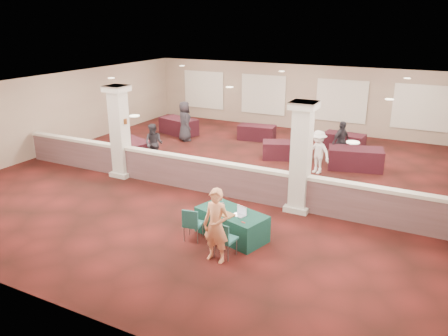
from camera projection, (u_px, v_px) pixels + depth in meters
The scene contains 32 objects.
ground at pixel (229, 178), 15.39m from camera, with size 16.00×16.00×0.00m, color #451311.
wall_back at pixel (301, 98), 21.61m from camera, with size 16.00×0.04×3.20m, color #8C7160.
wall_front at pixel (39, 230), 8.14m from camera, with size 16.00×0.04×3.20m, color #8C7160.
wall_left at pixel (59, 112), 18.31m from camera, with size 0.04×16.00×3.20m, color #8C7160.
ceiling at pixel (230, 87), 14.35m from camera, with size 16.00×16.00×0.02m, color silver.
partition_wall at pixel (208, 176), 13.95m from camera, with size 15.60×0.28×1.10m.
column_left at pixel (120, 131), 15.10m from camera, with size 0.72×0.72×3.20m.
column_right at pixel (301, 157), 12.31m from camera, with size 0.72×0.72×3.20m.
sconce_left at pixel (113, 120), 15.10m from camera, with size 0.12×0.12×0.18m.
sconce_right at pixel (125, 121), 14.86m from camera, with size 0.12×0.12×0.18m.
near_table at pixel (232, 224), 11.16m from camera, with size 1.82×0.91×0.70m, color #0D3127.
conf_chair_main at pixel (224, 237), 10.11m from camera, with size 0.50×0.50×0.91m.
conf_chair_side at pixel (192, 222), 10.88m from camera, with size 0.50×0.50×0.88m.
woman at pixel (216, 226), 9.89m from camera, with size 0.64×0.42×1.77m, color #FFBA6E.
far_table_front_left at pixel (132, 149), 17.46m from camera, with size 1.85×0.92×0.75m, color black.
far_table_front_center at pixel (284, 150), 17.40m from camera, with size 1.68×0.84×0.68m, color black.
far_table_front_right at pixel (355, 159), 16.19m from camera, with size 1.94×0.97×0.79m, color black.
far_table_back_left at pixel (179, 126), 21.07m from camera, with size 1.89×0.94×0.77m, color black.
far_table_back_center at pixel (257, 133), 20.09m from camera, with size 1.66×0.83×0.67m, color black.
far_table_back_right at pixel (344, 141), 18.64m from camera, with size 1.68×0.84×0.68m, color black.
attendee_a at pixel (154, 144), 16.74m from camera, with size 0.74×0.41×1.54m, color black.
attendee_b at pixel (318, 152), 15.64m from camera, with size 1.01×0.46×1.58m, color white.
attendee_c at pixel (341, 142), 16.79m from camera, with size 0.96×0.46×1.63m, color black.
attendee_d at pixel (185, 121), 19.76m from camera, with size 0.89×0.48×1.80m, color black.
laptop_base at pixel (239, 215), 10.82m from camera, with size 0.32×0.22×0.02m, color silver.
laptop_screen at pixel (242, 210), 10.86m from camera, with size 0.32×0.01×0.21m, color silver.
screen_glow at pixel (242, 210), 10.86m from camera, with size 0.29×0.00×0.18m, color silver.
knitting at pixel (227, 215), 10.84m from camera, with size 0.38×0.29×0.03m, color #C36C1F.
yarn_cream at pixel (214, 205), 11.30m from camera, with size 0.11×0.11×0.11m, color beige.
yarn_red at pixel (214, 202), 11.49m from camera, with size 0.10×0.10×0.10m, color maroon.
yarn_grey at pixel (223, 204), 11.38m from camera, with size 0.10×0.10×0.10m, color #444448.
scissors at pixel (243, 222), 10.45m from camera, with size 0.11×0.03×0.01m, color red.
Camera 1 is at (6.39, -12.95, 5.35)m, focal length 35.00 mm.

